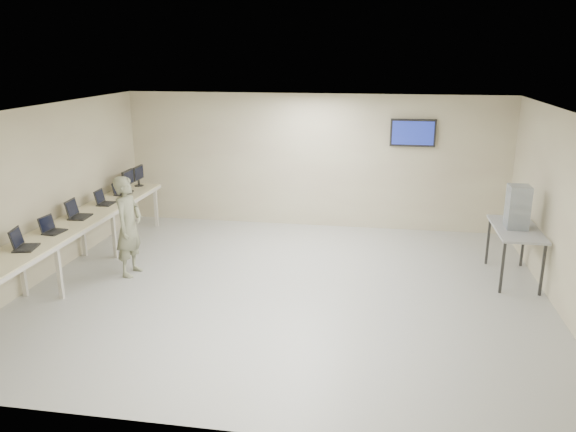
# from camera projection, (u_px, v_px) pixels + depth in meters

# --- Properties ---
(room) EXTENTS (8.01, 7.01, 2.81)m
(room) POSITION_uv_depth(u_px,v_px,m) (289.00, 202.00, 8.51)
(room) COLOR #A5A5A5
(room) RESTS_ON ground
(workbench) EXTENTS (0.76, 6.00, 0.90)m
(workbench) POSITION_uv_depth(u_px,v_px,m) (70.00, 228.00, 9.20)
(workbench) COLOR beige
(workbench) RESTS_ON ground
(laptop_1) EXTENTS (0.38, 0.42, 0.29)m
(laptop_1) POSITION_uv_depth(u_px,v_px,m) (22.00, 243.00, 8.01)
(laptop_1) COLOR black
(laptop_1) RESTS_ON workbench
(laptop_2) EXTENTS (0.31, 0.36, 0.26)m
(laptop_2) POSITION_uv_depth(u_px,v_px,m) (51.00, 228.00, 8.72)
(laptop_2) COLOR black
(laptop_2) RESTS_ON workbench
(laptop_3) EXTENTS (0.35, 0.41, 0.31)m
(laptop_3) POSITION_uv_depth(u_px,v_px,m) (77.00, 213.00, 9.51)
(laptop_3) COLOR black
(laptop_3) RESTS_ON workbench
(laptop_4) EXTENTS (0.29, 0.35, 0.27)m
(laptop_4) POSITION_uv_depth(u_px,v_px,m) (103.00, 201.00, 10.35)
(laptop_4) COLOR black
(laptop_4) RESTS_ON workbench
(laptop_5) EXTENTS (0.30, 0.35, 0.25)m
(laptop_5) POSITION_uv_depth(u_px,v_px,m) (121.00, 191.00, 11.06)
(laptop_5) COLOR black
(laptop_5) RESTS_ON workbench
(monitor_near) EXTENTS (0.20, 0.44, 0.44)m
(monitor_near) POSITION_uv_depth(u_px,v_px,m) (128.00, 179.00, 11.24)
(monitor_near) COLOR black
(monitor_near) RESTS_ON workbench
(monitor_far) EXTENTS (0.19, 0.43, 0.42)m
(monitor_far) POSITION_uv_depth(u_px,v_px,m) (138.00, 174.00, 11.71)
(monitor_far) COLOR black
(monitor_far) RESTS_ON workbench
(soldier) EXTENTS (0.44, 0.64, 1.68)m
(soldier) POSITION_uv_depth(u_px,v_px,m) (129.00, 226.00, 9.26)
(soldier) COLOR gray
(soldier) RESTS_ON ground
(side_table) EXTENTS (0.68, 1.47, 0.88)m
(side_table) POSITION_uv_depth(u_px,v_px,m) (516.00, 232.00, 9.06)
(side_table) COLOR gray
(side_table) RESTS_ON ground
(storage_bins) EXTENTS (0.33, 0.37, 0.69)m
(storage_bins) POSITION_uv_depth(u_px,v_px,m) (518.00, 207.00, 8.95)
(storage_bins) COLOR #9AA5AF
(storage_bins) RESTS_ON side_table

